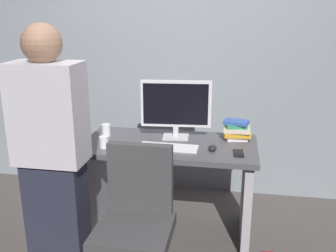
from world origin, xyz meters
TOP-DOWN VIEW (x-y plane):
  - ground_plane at (0.00, 0.00)m, footprint 9.00×9.00m
  - wall_back at (0.00, 0.81)m, footprint 6.40×0.10m
  - desk at (0.00, 0.00)m, footprint 1.31×0.65m
  - office_chair at (-0.07, -0.75)m, footprint 0.52×0.52m
  - person_at_desk at (-0.57, -0.75)m, footprint 0.40×0.24m
  - monitor at (0.03, 0.13)m, footprint 0.54×0.16m
  - keyboard at (0.02, -0.12)m, footprint 0.43×0.15m
  - mouse at (0.33, -0.09)m, footprint 0.06×0.10m
  - cup_near_keyboard at (-0.45, -0.18)m, footprint 0.07×0.07m
  - cup_by_monitor at (-0.53, 0.09)m, footprint 0.07×0.07m
  - book_stack at (0.50, 0.17)m, footprint 0.22×0.17m
  - cell_phone at (0.52, -0.14)m, footprint 0.08×0.15m

SIDE VIEW (x-z plane):
  - ground_plane at x=0.00m, z-range 0.00..0.00m
  - office_chair at x=-0.07m, z-range -0.04..0.90m
  - desk at x=0.00m, z-range 0.13..0.87m
  - cell_phone at x=0.52m, z-range 0.73..0.74m
  - keyboard at x=0.02m, z-range 0.73..0.75m
  - mouse at x=0.33m, z-range 0.73..0.77m
  - cup_near_keyboard at x=-0.45m, z-range 0.73..0.82m
  - cup_by_monitor at x=-0.53m, z-range 0.73..0.83m
  - book_stack at x=0.50m, z-range 0.73..0.89m
  - person_at_desk at x=-0.57m, z-range 0.02..1.66m
  - monitor at x=0.03m, z-range 0.76..1.22m
  - wall_back at x=0.00m, z-range 0.00..3.00m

